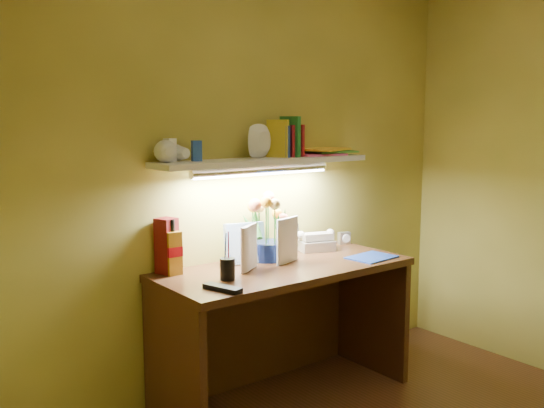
{
  "coord_description": "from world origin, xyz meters",
  "views": [
    {
      "loc": [
        -1.98,
        -1.26,
        1.53
      ],
      "look_at": [
        0.03,
        1.35,
        1.06
      ],
      "focal_mm": 40.0,
      "sensor_mm": 36.0,
      "label": 1
    }
  ],
  "objects_px": {
    "flower_bouquet": "(267,228)",
    "desk_clock": "(344,238)",
    "whisky_bottle": "(172,247)",
    "telephone": "(315,240)",
    "desk": "(285,333)"
  },
  "relations": [
    {
      "from": "flower_bouquet",
      "to": "desk_clock",
      "type": "height_order",
      "value": "flower_bouquet"
    },
    {
      "from": "flower_bouquet",
      "to": "whisky_bottle",
      "type": "relative_size",
      "value": 1.27
    },
    {
      "from": "telephone",
      "to": "whisky_bottle",
      "type": "bearing_deg",
      "value": -163.19
    },
    {
      "from": "flower_bouquet",
      "to": "desk_clock",
      "type": "relative_size",
      "value": 4.8
    },
    {
      "from": "desk",
      "to": "flower_bouquet",
      "type": "xyz_separation_m",
      "value": [
        0.01,
        0.17,
        0.55
      ]
    },
    {
      "from": "desk",
      "to": "desk_clock",
      "type": "relative_size",
      "value": 18.85
    },
    {
      "from": "telephone",
      "to": "desk_clock",
      "type": "height_order",
      "value": "telephone"
    },
    {
      "from": "telephone",
      "to": "desk_clock",
      "type": "bearing_deg",
      "value": 24.0
    },
    {
      "from": "desk_clock",
      "to": "desk",
      "type": "bearing_deg",
      "value": -145.87
    },
    {
      "from": "desk",
      "to": "whisky_bottle",
      "type": "height_order",
      "value": "whisky_bottle"
    },
    {
      "from": "telephone",
      "to": "flower_bouquet",
      "type": "bearing_deg",
      "value": -159.55
    },
    {
      "from": "whisky_bottle",
      "to": "flower_bouquet",
      "type": "bearing_deg",
      "value": -3.45
    },
    {
      "from": "telephone",
      "to": "desk",
      "type": "bearing_deg",
      "value": -136.05
    },
    {
      "from": "flower_bouquet",
      "to": "desk_clock",
      "type": "distance_m",
      "value": 0.66
    },
    {
      "from": "desk_clock",
      "to": "whisky_bottle",
      "type": "relative_size",
      "value": 0.26
    }
  ]
}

